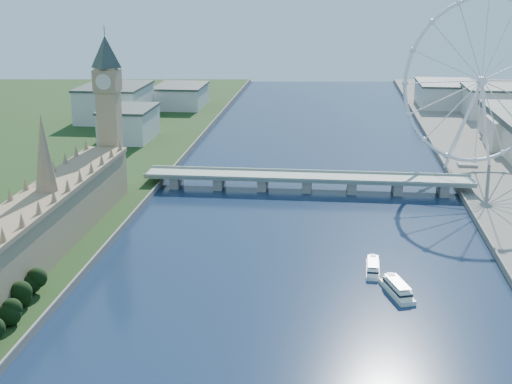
# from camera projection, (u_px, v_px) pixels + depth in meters

# --- Properties ---
(parliament_range) EXTENTS (24.00, 200.00, 70.00)m
(parliament_range) POSITION_uv_depth(u_px,v_px,m) (49.00, 218.00, 366.99)
(parliament_range) COLOR tan
(parliament_range) RESTS_ON ground
(big_ben) EXTENTS (20.02, 20.02, 110.00)m
(big_ben) POSITION_uv_depth(u_px,v_px,m) (108.00, 94.00, 456.22)
(big_ben) COLOR tan
(big_ben) RESTS_ON ground
(westminster_bridge) EXTENTS (220.00, 22.00, 9.50)m
(westminster_bridge) POSITION_uv_depth(u_px,v_px,m) (307.00, 180.00, 481.06)
(westminster_bridge) COLOR gray
(westminster_bridge) RESTS_ON ground
(london_eye) EXTENTS (113.60, 39.12, 124.30)m
(london_eye) POSITION_uv_depth(u_px,v_px,m) (482.00, 81.00, 503.83)
(london_eye) COLOR silver
(london_eye) RESTS_ON ground
(city_skyline) EXTENTS (505.00, 280.00, 32.00)m
(city_skyline) POSITION_uv_depth(u_px,v_px,m) (356.00, 103.00, 721.93)
(city_skyline) COLOR beige
(city_skyline) RESTS_ON ground
(tour_boat_near) EXTENTS (8.00, 27.10, 5.90)m
(tour_boat_near) POSITION_uv_depth(u_px,v_px,m) (373.00, 271.00, 346.81)
(tour_boat_near) COLOR white
(tour_boat_near) RESTS_ON ground
(tour_boat_far) EXTENTS (16.14, 30.64, 6.57)m
(tour_boat_far) POSITION_uv_depth(u_px,v_px,m) (397.00, 294.00, 322.00)
(tour_boat_far) COLOR silver
(tour_boat_far) RESTS_ON ground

